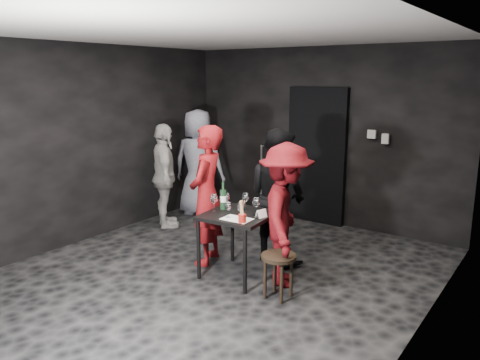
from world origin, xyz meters
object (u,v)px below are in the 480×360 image
Objects in this scene: woman_black at (277,189)px; server_red at (207,186)px; tasting_table at (238,222)px; stool at (278,263)px; bystander_cream at (164,174)px; man_maroon at (286,211)px; breadstick_cup at (242,212)px; hand_truck at (269,203)px; bystander_grey at (198,154)px; wine_bottle at (223,199)px.

server_red is at bearing 55.60° from woman_black.
woman_black is (0.10, 0.69, 0.26)m from tasting_table.
bystander_cream reaches higher than stool.
breadstick_cup is at bearing 115.46° from man_maroon.
tasting_table reaches higher than stool.
man_maroon is 6.47× the size of breadstick_cup.
hand_truck is 0.57× the size of bystander_grey.
woman_black is 0.90× the size of bystander_grey.
bystander_cream reaches higher than breadstick_cup.
hand_truck is at bearing 113.81° from tasting_table.
tasting_table is at bearing -11.69° from wine_bottle.
bystander_grey is at bearing 137.52° from wine_bottle.
bystander_cream is (-1.97, 0.83, 0.18)m from tasting_table.
hand_truck is 2.80m from breadstick_cup.
stool is at bearing -40.14° from hand_truck.
bystander_cream is at bearing 72.23° from bystander_grey.
bystander_cream is (-0.99, -1.37, 0.61)m from hand_truck.
stool is (1.63, -2.40, 0.17)m from hand_truck.
bystander_grey is at bearing 139.62° from breadstick_cup.
bystander_grey is at bearing -157.24° from server_red.
bystander_grey reaches higher than breadstick_cup.
wine_bottle is at bearing 70.07° from man_maroon.
bystander_cream is 6.46× the size of breadstick_cup.
server_red reaches higher than bystander_cream.
woman_black is (-0.56, 0.88, 0.53)m from stool.
woman_black is at bearing -39.06° from hand_truck.
bystander_grey reaches higher than bystander_cream.
woman_black is at bearing -144.19° from bystander_cream.
hand_truck is at bearing -170.12° from bystander_grey.
bystander_grey is 7.89× the size of breadstick_cup.
woman_black reaches higher than wine_bottle.
tasting_table is 1.60× the size of stool.
breadstick_cup is (0.23, -0.24, 0.21)m from tasting_table.
stool is 1.46× the size of wine_bottle.
hand_truck is at bearing -86.12° from bystander_cream.
woman_black is 0.69m from man_maroon.
wine_bottle is (-0.90, 0.25, 0.49)m from stool.
hand_truck is at bearing 124.12° from stool.
bystander_grey reaches higher than man_maroon.
server_red is 6.00× the size of wine_bottle.
hand_truck is 2.62m from man_maroon.
hand_truck is 0.70× the size of bystander_cream.
woman_black is 7.11× the size of breadstick_cup.
server_red is 7.50× the size of breadstick_cup.
stool is 0.23× the size of bystander_grey.
tasting_table is at bearing 133.29° from breadstick_cup.
hand_truck is at bearing 170.63° from server_red.
bystander_grey reaches higher than woman_black.
tasting_table is 2.60m from bystander_grey.
wine_bottle is at bearing 76.80° from woman_black.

